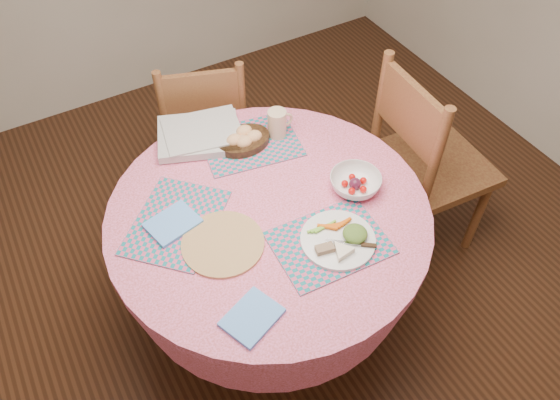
{
  "coord_description": "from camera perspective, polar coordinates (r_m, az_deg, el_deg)",
  "views": [
    {
      "loc": [
        -0.63,
        -1.19,
        2.32
      ],
      "look_at": [
        0.05,
        0.0,
        0.78
      ],
      "focal_mm": 35.0,
      "sensor_mm": 36.0,
      "label": 1
    }
  ],
  "objects": [
    {
      "name": "latte_mug",
      "position": [
        2.32,
        -0.26,
        8.04
      ],
      "size": [
        0.12,
        0.08,
        0.12
      ],
      "color": "beige",
      "rests_on": "placemat_back"
    },
    {
      "name": "dining_table",
      "position": [
        2.22,
        -1.12,
        -4.34
      ],
      "size": [
        1.24,
        1.24,
        0.75
      ],
      "color": "pink",
      "rests_on": "ground"
    },
    {
      "name": "newspaper_stack",
      "position": [
        2.36,
        -8.42,
        6.79
      ],
      "size": [
        0.41,
        0.37,
        0.04
      ],
      "rotation": [
        0.0,
        0.0,
        -0.37
      ],
      "color": "silver",
      "rests_on": "dining_table"
    },
    {
      "name": "fruit_bowl",
      "position": [
        2.14,
        7.87,
        1.78
      ],
      "size": [
        0.25,
        0.25,
        0.06
      ],
      "rotation": [
        0.0,
        0.0,
        0.3
      ],
      "color": "white",
      "rests_on": "dining_table"
    },
    {
      "name": "ground",
      "position": [
        2.68,
        -0.95,
        -11.55
      ],
      "size": [
        4.0,
        4.0,
        0.0
      ],
      "primitive_type": "plane",
      "color": "#331C0F",
      "rests_on": "ground"
    },
    {
      "name": "bread_bowl",
      "position": [
        2.3,
        -3.83,
        6.37
      ],
      "size": [
        0.23,
        0.23,
        0.08
      ],
      "color": "black",
      "rests_on": "placemat_back"
    },
    {
      "name": "placemat_front",
      "position": [
        1.98,
        5.22,
        -4.46
      ],
      "size": [
        0.42,
        0.32,
        0.01
      ],
      "primitive_type": "cube",
      "rotation": [
        0.0,
        0.0,
        -0.06
      ],
      "color": "#167680",
      "rests_on": "dining_table"
    },
    {
      "name": "placemat_back",
      "position": [
        2.33,
        -3.08,
        5.94
      ],
      "size": [
        0.45,
        0.36,
        0.01
      ],
      "primitive_type": "cube",
      "rotation": [
        0.0,
        0.0,
        -0.17
      ],
      "color": "#167680",
      "rests_on": "dining_table"
    },
    {
      "name": "dinner_plate",
      "position": [
        1.97,
        6.35,
        -4.04
      ],
      "size": [
        0.27,
        0.27,
        0.05
      ],
      "rotation": [
        0.0,
        0.0,
        -0.21
      ],
      "color": "white",
      "rests_on": "placemat_front"
    },
    {
      "name": "napkin_far",
      "position": [
        2.05,
        -11.14,
        -2.41
      ],
      "size": [
        0.21,
        0.18,
        0.01
      ],
      "primitive_type": "cube",
      "rotation": [
        0.0,
        0.0,
        0.23
      ],
      "color": "#5FA0F6",
      "rests_on": "placemat_left"
    },
    {
      "name": "wicker_trivet",
      "position": [
        1.97,
        -5.99,
        -4.55
      ],
      "size": [
        0.3,
        0.3,
        0.01
      ],
      "primitive_type": "cylinder",
      "color": "#9A6543",
      "rests_on": "dining_table"
    },
    {
      "name": "chair_back",
      "position": [
        2.82,
        -7.77,
        7.5
      ],
      "size": [
        0.55,
        0.54,
        0.95
      ],
      "rotation": [
        0.0,
        0.0,
        2.8
      ],
      "color": "brown",
      "rests_on": "ground"
    },
    {
      "name": "napkin_near",
      "position": [
        1.8,
        -2.95,
        -12.14
      ],
      "size": [
        0.22,
        0.2,
        0.01
      ],
      "primitive_type": "cube",
      "rotation": [
        0.0,
        0.0,
        0.37
      ],
      "color": "#5FA0F6",
      "rests_on": "dining_table"
    },
    {
      "name": "chair_right",
      "position": [
        2.62,
        14.85,
        3.97
      ],
      "size": [
        0.5,
        0.52,
        1.06
      ],
      "rotation": [
        0.0,
        0.0,
        1.5
      ],
      "color": "brown",
      "rests_on": "ground"
    },
    {
      "name": "placemat_left",
      "position": [
        2.06,
        -10.79,
        -2.28
      ],
      "size": [
        0.5,
        0.49,
        0.01
      ],
      "primitive_type": "cube",
      "rotation": [
        0.0,
        0.0,
        0.78
      ],
      "color": "#167680",
      "rests_on": "dining_table"
    }
  ]
}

